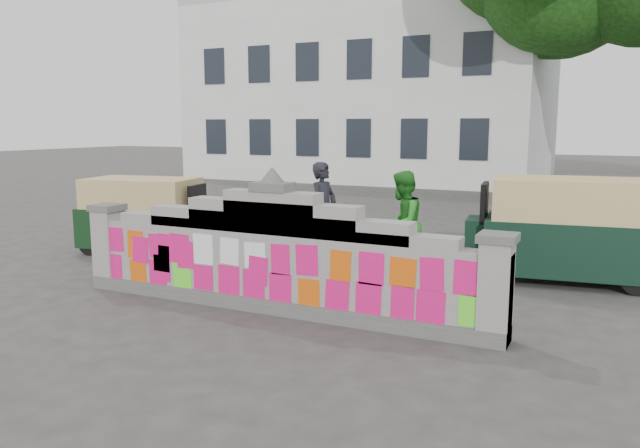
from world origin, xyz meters
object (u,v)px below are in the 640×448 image
object	(u,v)px
rickshaw_left	(146,214)
pedestrian	(402,224)
cyclist_bike	(323,245)
rickshaw_right	(564,228)
cyclist_rider	(323,225)

from	to	relation	value
rickshaw_left	pedestrian	bearing A→B (deg)	-7.09
cyclist_bike	rickshaw_right	size ratio (longest dim) A/B	0.60
rickshaw_left	cyclist_rider	bearing A→B (deg)	-10.93
pedestrian	rickshaw_left	xyz separation A→B (m)	(-5.28, -0.36, -0.12)
cyclist_bike	pedestrian	xyz separation A→B (m)	(1.31, 0.36, 0.41)
rickshaw_right	rickshaw_left	bearing A→B (deg)	1.68
rickshaw_right	cyclist_rider	bearing A→B (deg)	10.64
cyclist_bike	rickshaw_right	world-z (taller)	rickshaw_right
pedestrian	rickshaw_right	world-z (taller)	pedestrian
pedestrian	rickshaw_left	world-z (taller)	pedestrian
pedestrian	rickshaw_right	size ratio (longest dim) A/B	0.57
pedestrian	cyclist_bike	bearing A→B (deg)	-71.58
rickshaw_left	cyclist_bike	bearing A→B (deg)	-10.93
rickshaw_left	rickshaw_right	distance (m)	7.88
pedestrian	cyclist_rider	bearing A→B (deg)	-71.58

